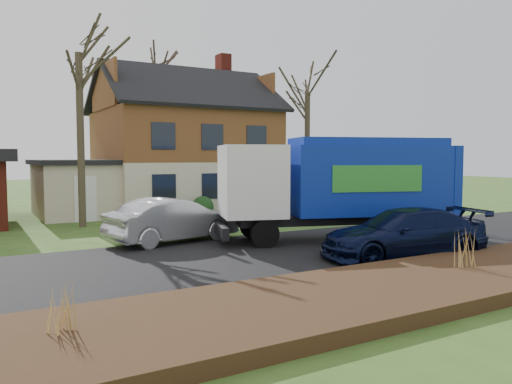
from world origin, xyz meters
TOP-DOWN VIEW (x-y plane):
  - ground at (0.00, 0.00)m, footprint 120.00×120.00m
  - road at (0.00, 0.00)m, footprint 80.00×7.00m
  - mulch_verge at (0.00, -5.30)m, footprint 80.00×3.50m
  - main_house at (1.49, 13.91)m, footprint 12.95×8.95m
  - garbage_truck at (2.75, 0.86)m, footprint 8.79×4.79m
  - silver_sedan at (-2.66, 3.52)m, footprint 4.96×2.66m
  - navy_wagon at (2.19, -2.52)m, footprint 5.34×3.06m
  - tree_front_west at (-4.66, 9.09)m, footprint 3.43×3.43m
  - tree_front_east at (7.32, 9.39)m, footprint 3.34×3.34m
  - tree_back at (2.57, 20.51)m, footprint 3.67×3.67m
  - grass_clump_west at (-7.67, -5.00)m, footprint 0.31×0.25m
  - grass_clump_mid at (1.50, -5.12)m, footprint 0.35×0.29m

SIDE VIEW (x-z plane):
  - ground at x=0.00m, z-range 0.00..0.00m
  - road at x=0.00m, z-range 0.00..0.02m
  - mulch_verge at x=0.00m, z-range 0.00..0.30m
  - grass_clump_west at x=-7.67m, z-range 0.30..1.11m
  - navy_wagon at x=2.19m, z-range 0.00..1.46m
  - silver_sedan at x=-2.66m, z-range 0.00..1.55m
  - grass_clump_mid at x=1.50m, z-range 0.30..1.29m
  - garbage_truck at x=2.75m, z-range 0.28..3.92m
  - main_house at x=1.49m, z-range -0.60..8.66m
  - tree_front_east at x=7.32m, z-range 2.90..12.18m
  - tree_front_west at x=-4.66m, z-range 3.30..13.50m
  - tree_back at x=2.57m, z-range 3.87..15.49m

